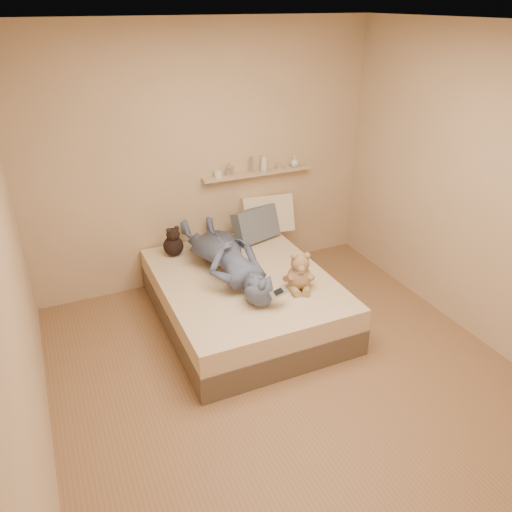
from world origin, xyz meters
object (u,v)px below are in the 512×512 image
game_console (278,293)px  teddy_bear (300,274)px  pillow_cream (267,214)px  pillow_grey (256,225)px  dark_plush (173,243)px  bed (244,298)px  person (226,256)px  wall_shelf (257,173)px

game_console → teddy_bear: teddy_bear is taller
pillow_cream → pillow_grey: (-0.20, -0.14, -0.03)m
dark_plush → pillow_grey: pillow_grey is taller
bed → person: size_ratio=1.28×
teddy_bear → person: (-0.48, 0.53, 0.03)m
teddy_bear → dark_plush: teddy_bear is taller
pillow_cream → wall_shelf: size_ratio=0.46×
teddy_bear → pillow_grey: 1.08m
game_console → dark_plush: 1.38m
game_console → wall_shelf: wall_shelf is taller
pillow_grey → person: 0.78m
teddy_bear → game_console: bearing=-147.0°
person → teddy_bear: bearing=128.6°
bed → person: person is taller
dark_plush → person: bearing=-58.2°
dark_plush → wall_shelf: (1.01, 0.22, 0.52)m
bed → game_console: (0.06, -0.59, 0.37)m
dark_plush → game_console: bearing=-68.0°
bed → person: (-0.11, 0.14, 0.40)m
pillow_cream → pillow_grey: pillow_cream is taller
person → wall_shelf: wall_shelf is taller
bed → wall_shelf: 1.38m
game_console → pillow_cream: size_ratio=0.32×
bed → teddy_bear: 0.65m
teddy_bear → wall_shelf: wall_shelf is taller
bed → pillow_grey: size_ratio=3.80×
wall_shelf → person: bearing=-130.8°
bed → pillow_grey: (0.44, 0.69, 0.40)m
bed → game_console: bearing=-84.2°
pillow_cream → person: pillow_cream is taller
bed → dark_plush: dark_plush is taller
pillow_cream → bed: bearing=-127.4°
person → game_console: bearing=99.8°
game_console → person: (-0.17, 0.73, 0.03)m
pillow_grey → wall_shelf: (0.11, 0.22, 0.48)m
game_console → wall_shelf: 1.66m
teddy_bear → pillow_grey: bearing=86.3°
teddy_bear → pillow_cream: (0.27, 1.22, 0.05)m
teddy_bear → dark_plush: 1.36m
pillow_cream → wall_shelf: wall_shelf is taller
person → wall_shelf: bearing=-134.4°
dark_plush → pillow_grey: bearing=-0.1°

